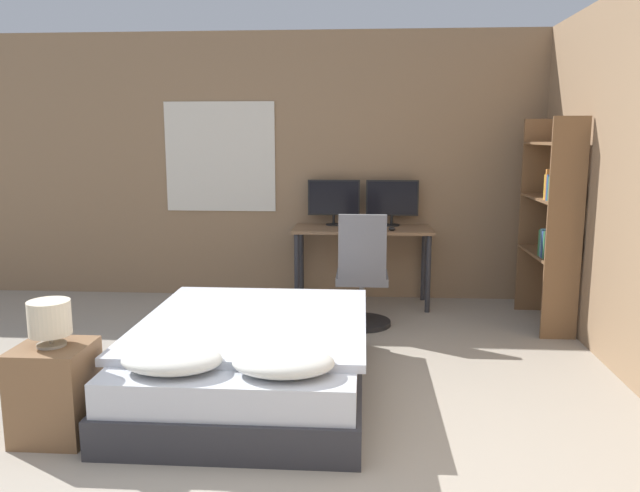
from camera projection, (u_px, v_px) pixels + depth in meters
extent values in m
cube|color=#8E7051|center=(326.00, 167.00, 6.38)|extent=(12.00, 0.06, 2.70)
cube|color=silver|center=(220.00, 157.00, 6.40)|extent=(1.14, 0.01, 1.11)
cube|color=#A3B2CC|center=(220.00, 157.00, 6.41)|extent=(1.06, 0.01, 1.03)
cube|color=#2D2D33|center=(253.00, 374.00, 4.13)|extent=(1.45, 1.97, 0.22)
cube|color=silver|center=(252.00, 345.00, 4.09)|extent=(1.39, 1.91, 0.19)
cube|color=silver|center=(255.00, 322.00, 4.18)|extent=(1.49, 1.66, 0.05)
ellipsoid|color=silver|center=(172.00, 360.00, 3.36)|extent=(0.55, 0.38, 0.13)
ellipsoid|color=silver|center=(283.00, 362.00, 3.32)|extent=(0.55, 0.38, 0.13)
cube|color=brown|center=(55.00, 391.00, 3.47)|extent=(0.39, 0.39, 0.53)
cylinder|color=gray|center=(52.00, 344.00, 3.42)|extent=(0.16, 0.16, 0.01)
cylinder|color=gray|center=(51.00, 339.00, 3.41)|extent=(0.02, 0.02, 0.05)
cylinder|color=beige|center=(50.00, 318.00, 3.39)|extent=(0.23, 0.23, 0.19)
cube|color=#846042|center=(363.00, 229.00, 6.12)|extent=(1.36, 0.55, 0.03)
cylinder|color=#2D2D33|center=(297.00, 272.00, 6.01)|extent=(0.05, 0.05, 0.75)
cylinder|color=#2D2D33|center=(428.00, 274.00, 5.92)|extent=(0.05, 0.05, 0.75)
cylinder|color=#2D2D33|center=(301.00, 263.00, 6.45)|extent=(0.05, 0.05, 0.75)
cylinder|color=#2D2D33|center=(424.00, 264.00, 6.37)|extent=(0.05, 0.05, 0.75)
cylinder|color=black|center=(334.00, 224.00, 6.31)|extent=(0.16, 0.16, 0.01)
cylinder|color=black|center=(334.00, 219.00, 6.30)|extent=(0.03, 0.03, 0.09)
cube|color=black|center=(334.00, 197.00, 6.26)|extent=(0.52, 0.03, 0.36)
cube|color=black|center=(334.00, 198.00, 6.25)|extent=(0.49, 0.00, 0.33)
cylinder|color=black|center=(392.00, 225.00, 6.27)|extent=(0.16, 0.16, 0.01)
cylinder|color=black|center=(392.00, 220.00, 6.26)|extent=(0.03, 0.03, 0.09)
cube|color=black|center=(392.00, 198.00, 6.22)|extent=(0.52, 0.03, 0.36)
cube|color=black|center=(392.00, 198.00, 6.21)|extent=(0.49, 0.00, 0.33)
cube|color=black|center=(363.00, 230.00, 5.95)|extent=(0.38, 0.13, 0.02)
ellipsoid|color=black|center=(392.00, 229.00, 5.92)|extent=(0.07, 0.05, 0.04)
cylinder|color=black|center=(361.00, 322.00, 5.58)|extent=(0.52, 0.52, 0.04)
cylinder|color=gray|center=(362.00, 301.00, 5.55)|extent=(0.05, 0.05, 0.36)
cube|color=slate|center=(362.00, 277.00, 5.51)|extent=(0.45, 0.45, 0.07)
cube|color=slate|center=(362.00, 247.00, 5.26)|extent=(0.41, 0.05, 0.55)
cube|color=brown|center=(565.00, 231.00, 5.03)|extent=(0.29, 0.02, 1.82)
cube|color=brown|center=(535.00, 217.00, 5.90)|extent=(0.29, 0.02, 1.82)
cube|color=brown|center=(547.00, 254.00, 5.51)|extent=(0.29, 0.86, 0.02)
cube|color=brown|center=(550.00, 198.00, 5.43)|extent=(0.29, 0.86, 0.02)
cube|color=brown|center=(554.00, 143.00, 5.35)|extent=(0.29, 0.86, 0.02)
cube|color=#28282D|center=(562.00, 246.00, 5.09)|extent=(0.24, 0.03, 0.27)
cube|color=#28282D|center=(561.00, 247.00, 5.12)|extent=(0.24, 0.02, 0.23)
cube|color=#28282D|center=(560.00, 245.00, 5.15)|extent=(0.24, 0.02, 0.25)
cube|color=#337042|center=(558.00, 246.00, 5.20)|extent=(0.24, 0.04, 0.23)
cube|color=#2D4784|center=(556.00, 245.00, 5.25)|extent=(0.24, 0.04, 0.23)
cube|color=teal|center=(555.00, 243.00, 5.29)|extent=(0.24, 0.04, 0.24)
cube|color=#337042|center=(553.00, 243.00, 5.34)|extent=(0.24, 0.04, 0.23)
cube|color=teal|center=(566.00, 191.00, 5.01)|extent=(0.24, 0.03, 0.18)
cube|color=#B2332D|center=(565.00, 189.00, 5.05)|extent=(0.24, 0.02, 0.21)
cube|color=#337042|center=(563.00, 189.00, 5.08)|extent=(0.24, 0.04, 0.20)
cube|color=#2D4784|center=(562.00, 188.00, 5.12)|extent=(0.24, 0.04, 0.21)
cube|color=orange|center=(560.00, 185.00, 5.16)|extent=(0.24, 0.03, 0.26)
cube|color=gold|center=(559.00, 187.00, 5.20)|extent=(0.24, 0.02, 0.21)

